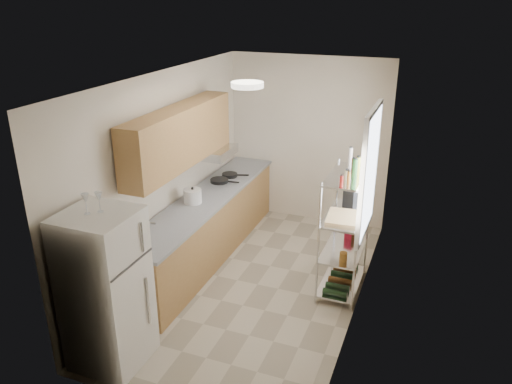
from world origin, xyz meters
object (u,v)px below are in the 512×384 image
rice_cooker (193,196)px  frying_pan_large (219,181)px  refrigerator (106,290)px  espresso_machine (352,195)px  cutting_board (343,217)px

rice_cooker → frying_pan_large: 0.81m
refrigerator → espresso_machine: (1.88, 2.42, 0.33)m
cutting_board → espresso_machine: espresso_machine is taller
cutting_board → espresso_machine: (0.02, 0.45, 0.11)m
refrigerator → espresso_machine: bearing=52.2°
rice_cooker → frying_pan_large: (0.00, 0.81, -0.07)m
cutting_board → espresso_machine: 0.46m
frying_pan_large → espresso_machine: (1.98, -0.38, 0.22)m
espresso_machine → rice_cooker: bearing=-150.1°
rice_cooker → cutting_board: rice_cooker is taller
rice_cooker → espresso_machine: bearing=12.2°
frying_pan_large → cutting_board: 2.14m
refrigerator → cutting_board: (1.86, 1.98, 0.22)m
rice_cooker → cutting_board: (1.97, -0.02, 0.03)m
rice_cooker → frying_pan_large: size_ratio=0.88×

